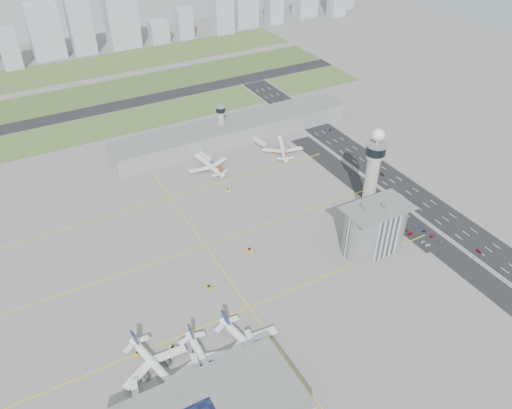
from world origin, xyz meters
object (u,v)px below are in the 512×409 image
car_lot_5 (390,217)px  car_lot_11 (404,214)px  car_hw_1 (383,175)px  control_tower (373,170)px  tug_4 (228,190)px  jet_bridge_near_0 (138,409)px  tug_3 (249,250)px  car_lot_10 (407,217)px  car_lot_4 (395,221)px  jet_bridge_near_2 (256,355)px  airplane_near_a (155,363)px  airplane_far_a (208,162)px  car_lot_1 (423,242)px  car_hw_2 (330,130)px  car_hw_4 (281,107)px  car_lot_0 (428,245)px  tug_0 (138,353)px  tug_5 (273,153)px  car_lot_6 (441,242)px  jet_bridge_far_0 (200,155)px  jet_bridge_near_1 (200,380)px  jet_bridge_far_1 (254,140)px  airplane_near_b (205,361)px  car_lot_7 (433,236)px  secondary_tower (221,120)px  car_lot_8 (424,231)px  airplane_far_b (283,146)px  car_lot_3 (406,230)px  tug_1 (173,348)px  admin_building (374,228)px  car_lot_9 (417,226)px  airplane_near_c (249,342)px  car_lot_2 (410,234)px  car_hw_0 (479,251)px

car_lot_5 → car_lot_11: (10.63, -1.86, 0.04)m
car_hw_1 → control_tower: bearing=-144.7°
tug_4 → jet_bridge_near_0: bearing=157.0°
tug_3 → car_lot_10: size_ratio=0.79×
car_lot_4 → jet_bridge_near_2: bearing=112.4°
airplane_near_a → car_lot_11: bearing=87.1°
airplane_far_a → car_lot_1: airplane_far_a is taller
car_hw_2 → car_hw_4: size_ratio=1.10×
car_hw_1 → car_hw_4: size_ratio=1.01×
car_lot_0 → tug_0: bearing=92.7°
jet_bridge_near_2 → airplane_far_a: bearing=-7.1°
tug_5 → car_lot_6: bearing=-84.5°
jet_bridge_far_0 → jet_bridge_near_1: bearing=-33.8°
jet_bridge_near_1 → tug_3: jet_bridge_near_1 is taller
jet_bridge_far_1 → car_lot_10: jet_bridge_far_1 is taller
car_lot_4 → car_lot_10: bearing=-89.8°
car_hw_4 → airplane_near_b: bearing=-130.5°
tug_3 → car_lot_7: size_ratio=0.83×
secondary_tower → car_lot_8: (62.35, -176.84, -18.25)m
jet_bridge_near_1 → tug_5: bearing=-29.6°
airplane_far_b → car_hw_2: (57.21, 11.63, -5.03)m
car_hw_2 → airplane_near_b: bearing=-144.0°
tug_5 → car_lot_3: 131.13m
tug_1 → car_lot_7: (180.65, 2.43, -0.41)m
jet_bridge_near_2 → car_hw_1: size_ratio=3.67×
jet_bridge_far_1 → car_lot_3: 155.60m
car_lot_4 → car_lot_11: size_ratio=0.70×
jet_bridge_near_0 → car_lot_0: 198.23m
secondary_tower → car_lot_8: 188.40m
tug_5 → airplane_far_b: bearing=-8.4°
car_hw_1 → car_hw_2: 80.37m
car_lot_7 → admin_building: bearing=73.6°
admin_building → jet_bridge_near_1: (-134.99, -39.00, -12.45)m
airplane_near_b → tug_5: airplane_near_b is taller
car_lot_1 → car_lot_5: car_lot_5 is taller
airplane_far_a → car_lot_9: airplane_far_a is taller
secondary_tower → jet_bridge_near_2: (-83.00, -211.00, -15.95)m
airplane_near_c → tug_5: 196.90m
control_tower → airplane_near_a: control_tower is taller
jet_bridge_near_1 → car_lot_3: (164.98, 40.33, -2.27)m
car_lot_10 → car_lot_4: bearing=87.5°
jet_bridge_far_0 → car_lot_2: jet_bridge_far_0 is taller
car_hw_1 → car_hw_2: bearing=82.1°
control_tower → car_hw_4: control_tower is taller
jet_bridge_far_1 → car_lot_10: 147.93m
car_hw_0 → car_hw_1: (6.47, 98.51, -0.03)m
car_hw_4 → car_lot_6: bearing=-96.1°
car_hw_1 → car_lot_7: bearing=-107.4°
airplane_far_a → car_hw_2: 121.90m
car_lot_4 → car_hw_2: 135.55m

